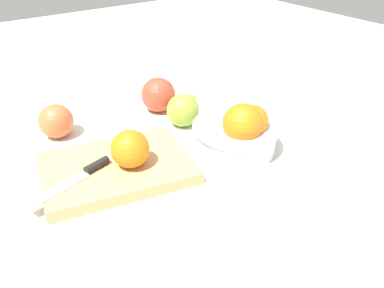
{
  "coord_description": "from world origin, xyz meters",
  "views": [
    {
      "loc": [
        0.33,
        0.55,
        0.4
      ],
      "look_at": [
        -0.02,
        0.07,
        0.04
      ],
      "focal_mm": 37.25,
      "sensor_mm": 36.0,
      "label": 1
    }
  ],
  "objects_px": {
    "knife": "(81,175)",
    "apple_front_right": "(56,121)",
    "bowl": "(238,132)",
    "cutting_board": "(116,168)",
    "orange_on_board": "(130,149)",
    "apple_front_left": "(183,110)",
    "apple_front_left_2": "(158,95)"
  },
  "relations": [
    {
      "from": "knife",
      "to": "apple_front_right",
      "type": "height_order",
      "value": "apple_front_right"
    },
    {
      "from": "bowl",
      "to": "cutting_board",
      "type": "height_order",
      "value": "bowl"
    },
    {
      "from": "knife",
      "to": "apple_front_right",
      "type": "distance_m",
      "value": 0.19
    },
    {
      "from": "knife",
      "to": "apple_front_right",
      "type": "xyz_separation_m",
      "value": [
        -0.03,
        -0.19,
        0.01
      ]
    },
    {
      "from": "orange_on_board",
      "to": "apple_front_right",
      "type": "distance_m",
      "value": 0.22
    },
    {
      "from": "cutting_board",
      "to": "orange_on_board",
      "type": "distance_m",
      "value": 0.05
    },
    {
      "from": "apple_front_left",
      "to": "knife",
      "type": "bearing_deg",
      "value": 18.01
    },
    {
      "from": "cutting_board",
      "to": "knife",
      "type": "bearing_deg",
      "value": 4.7
    },
    {
      "from": "bowl",
      "to": "knife",
      "type": "relative_size",
      "value": 1.05
    },
    {
      "from": "apple_front_right",
      "to": "bowl",
      "type": "bearing_deg",
      "value": 135.37
    },
    {
      "from": "cutting_board",
      "to": "knife",
      "type": "distance_m",
      "value": 0.07
    },
    {
      "from": "orange_on_board",
      "to": "apple_front_right",
      "type": "xyz_separation_m",
      "value": [
        0.06,
        -0.21,
        -0.02
      ]
    },
    {
      "from": "bowl",
      "to": "apple_front_right",
      "type": "distance_m",
      "value": 0.36
    },
    {
      "from": "cutting_board",
      "to": "orange_on_board",
      "type": "height_order",
      "value": "orange_on_board"
    },
    {
      "from": "orange_on_board",
      "to": "apple_front_left",
      "type": "distance_m",
      "value": 0.2
    },
    {
      "from": "cutting_board",
      "to": "orange_on_board",
      "type": "bearing_deg",
      "value": 131.08
    },
    {
      "from": "orange_on_board",
      "to": "apple_front_right",
      "type": "relative_size",
      "value": 0.94
    },
    {
      "from": "apple_front_left_2",
      "to": "orange_on_board",
      "type": "bearing_deg",
      "value": 47.99
    },
    {
      "from": "bowl",
      "to": "apple_front_left",
      "type": "bearing_deg",
      "value": -80.56
    },
    {
      "from": "bowl",
      "to": "orange_on_board",
      "type": "distance_m",
      "value": 0.21
    },
    {
      "from": "bowl",
      "to": "apple_front_left_2",
      "type": "distance_m",
      "value": 0.24
    },
    {
      "from": "apple_front_left",
      "to": "apple_front_left_2",
      "type": "relative_size",
      "value": 0.89
    },
    {
      "from": "apple_front_right",
      "to": "apple_front_left",
      "type": "bearing_deg",
      "value": 155.13
    },
    {
      "from": "cutting_board",
      "to": "apple_front_right",
      "type": "bearing_deg",
      "value": -78.94
    },
    {
      "from": "bowl",
      "to": "orange_on_board",
      "type": "relative_size",
      "value": 2.5
    },
    {
      "from": "bowl",
      "to": "apple_front_right",
      "type": "height_order",
      "value": "bowl"
    },
    {
      "from": "apple_front_left",
      "to": "apple_front_left_2",
      "type": "bearing_deg",
      "value": -86.92
    },
    {
      "from": "apple_front_left",
      "to": "cutting_board",
      "type": "bearing_deg",
      "value": 22.08
    },
    {
      "from": "cutting_board",
      "to": "bowl",
      "type": "bearing_deg",
      "value": 163.28
    },
    {
      "from": "knife",
      "to": "apple_front_left_2",
      "type": "bearing_deg",
      "value": -145.71
    },
    {
      "from": "knife",
      "to": "apple_front_left",
      "type": "relative_size",
      "value": 2.24
    },
    {
      "from": "cutting_board",
      "to": "apple_front_left",
      "type": "xyz_separation_m",
      "value": [
        -0.2,
        -0.08,
        0.02
      ]
    }
  ]
}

